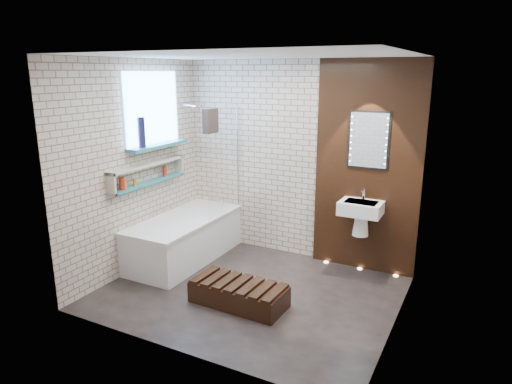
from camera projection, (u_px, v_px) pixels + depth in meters
The scene contains 15 objects.
ground at pixel (250, 292), 5.21m from camera, with size 3.20×3.20×0.00m, color black.
room_shell at pixel (250, 182), 4.88m from camera, with size 3.24×3.20×2.60m.
walnut_panel at pixel (367, 168), 5.55m from camera, with size 1.30×0.06×2.60m, color black.
clerestory_window at pixel (153, 116), 5.72m from camera, with size 0.18×1.00×0.94m.
display_niche at pixel (148, 174), 5.72m from camera, with size 0.14×1.30×0.26m.
bathtub at pixel (185, 238), 6.07m from camera, with size 0.79×1.74×0.70m.
bath_screen at pixel (224, 162), 6.04m from camera, with size 0.01×0.78×1.40m, color white.
towel at pixel (210, 121), 5.64m from camera, with size 0.09×0.23×0.30m, color black.
shower_head at pixel (197, 106), 6.09m from camera, with size 0.18×0.18×0.02m, color silver.
washbasin at pixel (361, 213), 5.51m from camera, with size 0.50×0.36×0.58m.
led_mirror at pixel (369, 140), 5.42m from camera, with size 0.50×0.02×0.70m.
walnut_step at pixel (239, 294), 4.92m from camera, with size 1.03×0.46×0.23m, color black.
niche_bottles at pixel (137, 180), 5.55m from camera, with size 0.06×0.86×0.15m.
sill_vases at pixel (142, 132), 5.48m from camera, with size 0.09×0.09×0.37m.
floor_uplights at pixel (360, 269), 5.82m from camera, with size 0.96×0.06×0.01m.
Camera 1 is at (2.25, -4.18, 2.45)m, focal length 31.98 mm.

